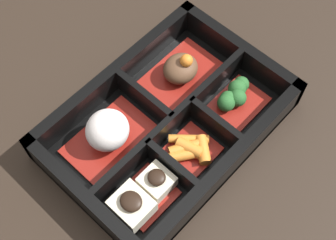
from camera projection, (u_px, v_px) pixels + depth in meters
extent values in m
plane|color=black|center=(168.00, 130.00, 0.58)|extent=(3.00, 3.00, 0.00)
cube|color=black|center=(168.00, 128.00, 0.58)|extent=(0.28, 0.19, 0.01)
cube|color=black|center=(226.00, 168.00, 0.53)|extent=(0.28, 0.01, 0.05)
cube|color=black|center=(116.00, 78.00, 0.59)|extent=(0.28, 0.01, 0.05)
cube|color=black|center=(85.00, 199.00, 0.51)|extent=(0.01, 0.19, 0.05)
cube|color=black|center=(238.00, 54.00, 0.61)|extent=(0.01, 0.19, 0.05)
cube|color=black|center=(173.00, 124.00, 0.56)|extent=(0.26, 0.01, 0.05)
cube|color=black|center=(171.00, 169.00, 0.53)|extent=(0.01, 0.08, 0.05)
cube|color=black|center=(214.00, 126.00, 0.56)|extent=(0.01, 0.08, 0.05)
cube|color=black|center=(145.00, 102.00, 0.57)|extent=(0.01, 0.09, 0.05)
cube|color=maroon|center=(110.00, 140.00, 0.56)|extent=(0.11, 0.07, 0.01)
ellipsoid|color=silver|center=(107.00, 130.00, 0.54)|extent=(0.05, 0.05, 0.05)
cube|color=maroon|center=(180.00, 76.00, 0.60)|extent=(0.11, 0.07, 0.01)
ellipsoid|color=brown|center=(180.00, 69.00, 0.59)|extent=(0.05, 0.04, 0.03)
sphere|color=orange|center=(186.00, 61.00, 0.57)|extent=(0.02, 0.02, 0.02)
cube|color=maroon|center=(146.00, 197.00, 0.53)|extent=(0.06, 0.05, 0.01)
cube|color=beige|center=(132.00, 206.00, 0.51)|extent=(0.04, 0.04, 0.02)
ellipsoid|color=black|center=(131.00, 201.00, 0.49)|extent=(0.02, 0.03, 0.01)
cube|color=beige|center=(157.00, 182.00, 0.52)|extent=(0.03, 0.03, 0.02)
ellipsoid|color=black|center=(157.00, 177.00, 0.51)|extent=(0.02, 0.02, 0.01)
cube|color=maroon|center=(192.00, 150.00, 0.55)|extent=(0.06, 0.05, 0.01)
cylinder|color=orange|center=(189.00, 148.00, 0.54)|extent=(0.02, 0.03, 0.02)
cylinder|color=orange|center=(191.00, 137.00, 0.55)|extent=(0.04, 0.04, 0.01)
cylinder|color=orange|center=(188.00, 155.00, 0.54)|extent=(0.04, 0.04, 0.01)
cylinder|color=orange|center=(204.00, 149.00, 0.54)|extent=(0.03, 0.04, 0.01)
cylinder|color=orange|center=(184.00, 148.00, 0.55)|extent=(0.04, 0.03, 0.01)
cube|color=maroon|center=(237.00, 105.00, 0.58)|extent=(0.07, 0.05, 0.01)
sphere|color=#265B28|center=(238.00, 98.00, 0.57)|extent=(0.02, 0.02, 0.02)
sphere|color=#265B28|center=(241.00, 84.00, 0.58)|extent=(0.02, 0.02, 0.02)
sphere|color=#265B28|center=(226.00, 103.00, 0.57)|extent=(0.02, 0.02, 0.02)
sphere|color=#265B28|center=(228.00, 99.00, 0.57)|extent=(0.02, 0.02, 0.02)
sphere|color=#265B28|center=(237.00, 89.00, 0.58)|extent=(0.02, 0.02, 0.02)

